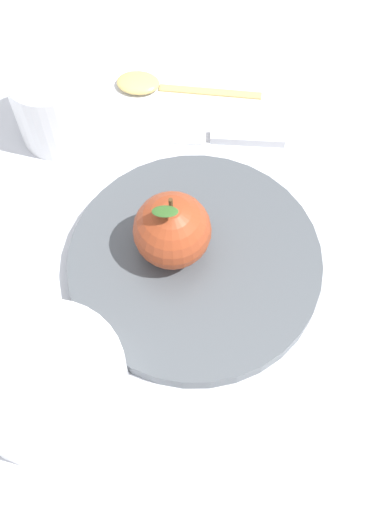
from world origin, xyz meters
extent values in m
plane|color=silver|center=(0.00, 0.00, 0.00)|extent=(2.40, 2.40, 0.00)
cylinder|color=#4C5156|center=(0.01, 0.00, 0.01)|extent=(0.24, 0.24, 0.02)
torus|color=#4C5156|center=(0.01, 0.00, 0.01)|extent=(0.24, 0.24, 0.01)
sphere|color=#9E3D1E|center=(0.01, -0.02, 0.05)|extent=(0.07, 0.07, 0.07)
cylinder|color=#4C3319|center=(0.01, -0.02, 0.09)|extent=(0.00, 0.00, 0.02)
ellipsoid|color=#386628|center=(0.02, -0.02, 0.10)|extent=(0.02, 0.03, 0.01)
cylinder|color=white|center=(0.18, -0.06, 0.02)|extent=(0.14, 0.14, 0.03)
torus|color=white|center=(0.18, -0.06, 0.03)|extent=(0.14, 0.14, 0.01)
cylinder|color=#BBBBBD|center=(0.18, -0.06, 0.03)|extent=(0.11, 0.11, 0.01)
cylinder|color=white|center=(-0.07, -0.20, 0.04)|extent=(0.08, 0.08, 0.08)
torus|color=white|center=(-0.07, -0.20, 0.08)|extent=(0.08, 0.08, 0.01)
cylinder|color=#A4A4A6|center=(-0.07, -0.20, 0.08)|extent=(0.06, 0.06, 0.01)
cube|color=silver|center=(-0.10, -0.12, 0.00)|extent=(0.07, 0.13, 0.00)
cube|color=silver|center=(-0.15, -0.02, 0.01)|extent=(0.04, 0.08, 0.01)
ellipsoid|color=#D8B766|center=(-0.16, -0.16, 0.01)|extent=(0.05, 0.06, 0.01)
cube|color=#D8B766|center=(-0.19, -0.09, 0.00)|extent=(0.05, 0.11, 0.01)
camera|label=1|loc=(0.26, 0.13, 0.55)|focal=45.11mm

